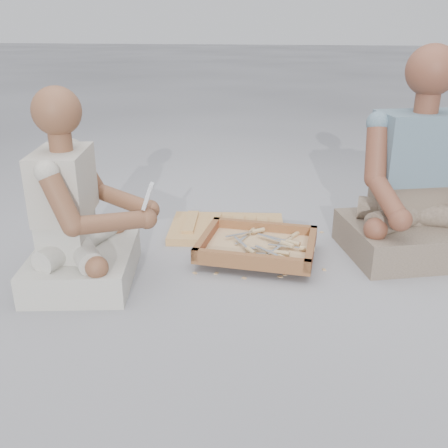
% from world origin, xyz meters
% --- Properties ---
extents(ground, '(60.00, 60.00, 0.00)m').
position_xyz_m(ground, '(0.00, 0.00, 0.00)').
color(ground, '#A0A0A6').
rests_on(ground, ground).
extents(carved_panel, '(0.66, 0.48, 0.04)m').
position_xyz_m(carved_panel, '(-0.18, 0.72, 0.02)').
color(carved_panel, '#AE7043').
rests_on(carved_panel, ground).
extents(tool_tray, '(0.57, 0.46, 0.07)m').
position_xyz_m(tool_tray, '(0.02, 0.42, 0.07)').
color(tool_tray, brown).
rests_on(tool_tray, carved_panel).
extents(chisel_0, '(0.11, 0.21, 0.02)m').
position_xyz_m(chisel_0, '(0.15, 0.45, 0.08)').
color(chisel_0, silver).
rests_on(chisel_0, tool_tray).
extents(chisel_1, '(0.21, 0.11, 0.02)m').
position_xyz_m(chisel_1, '(0.16, 0.46, 0.08)').
color(chisel_1, silver).
rests_on(chisel_1, tool_tray).
extents(chisel_2, '(0.13, 0.19, 0.02)m').
position_xyz_m(chisel_2, '(-0.02, 0.34, 0.08)').
color(chisel_2, silver).
rests_on(chisel_2, tool_tray).
extents(chisel_3, '(0.22, 0.04, 0.02)m').
position_xyz_m(chisel_3, '(0.23, 0.40, 0.08)').
color(chisel_3, silver).
rests_on(chisel_3, tool_tray).
extents(chisel_4, '(0.19, 0.14, 0.02)m').
position_xyz_m(chisel_4, '(-0.02, 0.57, 0.08)').
color(chisel_4, silver).
rests_on(chisel_4, tool_tray).
extents(chisel_5, '(0.08, 0.22, 0.02)m').
position_xyz_m(chisel_5, '(-0.04, 0.57, 0.07)').
color(chisel_5, silver).
rests_on(chisel_5, tool_tray).
extents(chisel_6, '(0.18, 0.15, 0.02)m').
position_xyz_m(chisel_6, '(0.14, 0.27, 0.09)').
color(chisel_6, silver).
rests_on(chisel_6, tool_tray).
extents(chisel_7, '(0.22, 0.05, 0.02)m').
position_xyz_m(chisel_7, '(0.08, 0.33, 0.07)').
color(chisel_7, silver).
rests_on(chisel_7, tool_tray).
extents(chisel_8, '(0.22, 0.06, 0.02)m').
position_xyz_m(chisel_8, '(0.12, 0.34, 0.08)').
color(chisel_8, silver).
rests_on(chisel_8, tool_tray).
extents(chisel_9, '(0.19, 0.14, 0.02)m').
position_xyz_m(chisel_9, '(0.14, 0.44, 0.08)').
color(chisel_9, silver).
rests_on(chisel_9, tool_tray).
extents(chisel_10, '(0.12, 0.20, 0.02)m').
position_xyz_m(chisel_10, '(0.18, 0.57, 0.07)').
color(chisel_10, silver).
rests_on(chisel_10, tool_tray).
extents(wood_chip_0, '(0.02, 0.02, 0.00)m').
position_xyz_m(wood_chip_0, '(-0.15, 0.23, 0.00)').
color(wood_chip_0, tan).
rests_on(wood_chip_0, ground).
extents(wood_chip_1, '(0.02, 0.02, 0.00)m').
position_xyz_m(wood_chip_1, '(-0.25, 0.40, 0.00)').
color(wood_chip_1, tan).
rests_on(wood_chip_1, ground).
extents(wood_chip_2, '(0.02, 0.02, 0.00)m').
position_xyz_m(wood_chip_2, '(0.14, 0.25, 0.00)').
color(wood_chip_2, tan).
rests_on(wood_chip_2, ground).
extents(wood_chip_3, '(0.02, 0.02, 0.00)m').
position_xyz_m(wood_chip_3, '(-0.17, 0.49, 0.00)').
color(wood_chip_3, tan).
rests_on(wood_chip_3, ground).
extents(wood_chip_4, '(0.02, 0.02, 0.00)m').
position_xyz_m(wood_chip_4, '(0.01, 0.35, 0.00)').
color(wood_chip_4, tan).
rests_on(wood_chip_4, ground).
extents(wood_chip_5, '(0.02, 0.02, 0.00)m').
position_xyz_m(wood_chip_5, '(0.16, 0.27, 0.00)').
color(wood_chip_5, tan).
rests_on(wood_chip_5, ground).
extents(wood_chip_6, '(0.02, 0.02, 0.00)m').
position_xyz_m(wood_chip_6, '(0.33, 0.81, 0.00)').
color(wood_chip_6, tan).
rests_on(wood_chip_6, ground).
extents(wood_chip_7, '(0.02, 0.02, 0.00)m').
position_xyz_m(wood_chip_7, '(0.23, 0.49, 0.00)').
color(wood_chip_7, tan).
rests_on(wood_chip_7, ground).
extents(wood_chip_8, '(0.02, 0.02, 0.00)m').
position_xyz_m(wood_chip_8, '(0.11, 0.41, 0.00)').
color(wood_chip_8, tan).
rests_on(wood_chip_8, ground).
extents(wood_chip_9, '(0.02, 0.02, 0.00)m').
position_xyz_m(wood_chip_9, '(-0.25, 0.21, 0.00)').
color(wood_chip_9, tan).
rests_on(wood_chip_9, ground).
extents(wood_chip_10, '(0.02, 0.02, 0.00)m').
position_xyz_m(wood_chip_10, '(0.08, 0.45, 0.00)').
color(wood_chip_10, tan).
rests_on(wood_chip_10, ground).
extents(wood_chip_11, '(0.02, 0.02, 0.00)m').
position_xyz_m(wood_chip_11, '(0.34, 0.35, 0.00)').
color(wood_chip_11, tan).
rests_on(wood_chip_11, ground).
extents(wood_chip_12, '(0.02, 0.02, 0.00)m').
position_xyz_m(wood_chip_12, '(0.20, 0.29, 0.00)').
color(wood_chip_12, tan).
rests_on(wood_chip_12, ground).
extents(wood_chip_13, '(0.02, 0.02, 0.00)m').
position_xyz_m(wood_chip_13, '(-0.02, 0.20, 0.00)').
color(wood_chip_13, tan).
rests_on(wood_chip_13, ground).
extents(craftsman, '(0.61, 0.62, 0.84)m').
position_xyz_m(craftsman, '(-0.72, 0.08, 0.29)').
color(craftsman, '#B9B6AB').
rests_on(craftsman, ground).
extents(companion, '(0.76, 0.68, 0.99)m').
position_xyz_m(companion, '(0.76, 0.63, 0.33)').
color(companion, gray).
rests_on(companion, ground).
extents(mobile_phone, '(0.06, 0.05, 0.11)m').
position_xyz_m(mobile_phone, '(-0.41, 0.08, 0.41)').
color(mobile_phone, silver).
rests_on(mobile_phone, craftsman).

